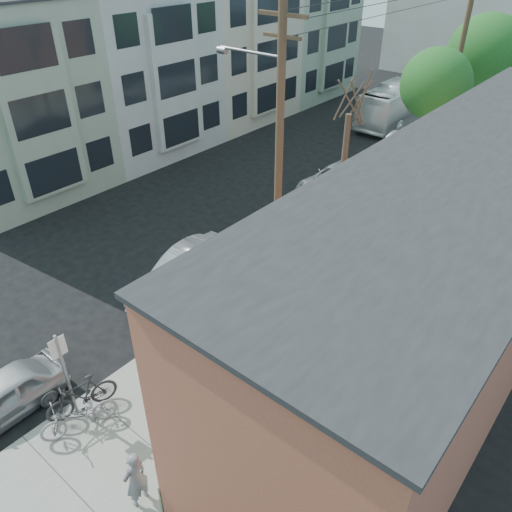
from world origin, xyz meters
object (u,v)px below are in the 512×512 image
Objects in this scene: car_4 at (398,149)px; patron_green at (256,372)px; utility_pole_near at (278,143)px; parked_bike_a at (81,396)px; sign_post at (64,367)px; parking_meter_far at (331,212)px; tree_leafy_mid at (436,84)px; patron_grey at (136,479)px; bus at (405,100)px; patio_chair_b at (220,432)px; tree_bare at (342,179)px; car_2 at (279,224)px; car_3 at (338,181)px; car_1 at (189,273)px; parked_bike_b at (79,416)px; parking_meter_near at (175,316)px; patio_chair_a at (213,439)px; tree_leafy_far at (486,54)px; cyclist at (229,334)px.

patron_green is at bearing -81.14° from car_4.
parked_bike_a is (0.15, -8.83, -4.66)m from utility_pole_near.
sign_post reaches higher than parked_bike_a.
tree_leafy_mid is at bearing 86.14° from parking_meter_far.
bus is at bearing -168.02° from patron_grey.
bus reaches higher than patio_chair_b.
car_2 is at bearing -141.28° from tree_bare.
car_3 is (-2.33, -4.67, -4.27)m from tree_leafy_mid.
car_3 reaches higher than patio_chair_b.
patron_green reaches higher than car_1.
patron_green is at bearing 73.52° from parked_bike_b.
bus is (-5.34, 30.11, 0.73)m from parked_bike_b.
car_2 is at bearing -95.93° from car_4.
car_4 is (-1.45, 18.82, -0.26)m from parking_meter_near.
patron_grey reaches higher than patio_chair_a.
tree_bare reaches higher than car_1.
parking_meter_near is at bearing -91.53° from car_4.
utility_pole_near is 2.29× the size of car_4.
patron_green is 0.33× the size of car_3.
car_3 is at bearing -77.17° from bus.
car_2 is 1.04× the size of car_4.
sign_post is 21.55m from tree_leafy_mid.
parked_bike_b is at bearing -79.42° from parking_meter_near.
patron_green is (3.03, -24.58, -4.36)m from tree_leafy_far.
parking_meter_near is 0.28× the size of car_4.
patio_chair_b is (3.85, 1.82, -1.24)m from sign_post.
sign_post reaches higher than parked_bike_b.
tree_leafy_mid is at bearing 83.55° from patio_chair_a.
parked_bike_a is at bearing -91.51° from car_4.
patron_grey reaches higher than car_1.
cyclist is 12.94m from car_3.
sign_post is at bearing -91.21° from tree_leafy_mid.
utility_pole_near is 14.60m from car_4.
sign_post is 3.18× the size of patio_chair_b.
car_1 is (-2.13, -15.28, -4.17)m from tree_leafy_mid.
car_3 is (-5.34, 17.19, -0.28)m from patron_grey.
car_3 is at bearing 91.86° from car_2.
patio_chair_b is (3.40, -19.49, -4.40)m from tree_leafy_mid.
bus is at bearing -161.78° from patron_green.
tree_leafy_far is at bearing 78.80° from car_1.
tree_leafy_far reaches higher than car_1.
car_2 is at bearing -160.06° from patron_grey.
parked_bike_a is 0.20× the size of bus.
tree_leafy_far is 3.65× the size of parked_bike_b.
patio_chair_a is at bearing 166.39° from patron_grey.
parked_bike_b is 30.59m from bus.
patron_green reaches higher than patio_chair_b.
car_4 is at bearing 97.31° from patio_chair_b.
utility_pole_near reaches higher than tree_bare.
parking_meter_near is at bearing -90.00° from parking_meter_far.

